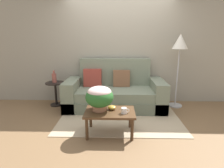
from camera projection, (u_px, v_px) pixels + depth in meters
The scene contains 11 objects.
ground_plane at pixel (120, 118), 3.75m from camera, with size 14.00×14.00×0.00m, color brown.
wall_back at pixel (119, 44), 4.50m from camera, with size 6.40×0.12×2.85m, color gray.
area_rug at pixel (119, 115), 3.89m from camera, with size 2.37×1.86×0.01m, color tan.
couch at pixel (114, 93), 4.28m from camera, with size 2.22×0.94×1.10m.
coffee_table at pixel (110, 114), 3.06m from camera, with size 0.82×0.55×0.40m.
side_table at pixel (55, 89), 4.38m from camera, with size 0.44×0.44×0.56m.
floor_lamp at pixel (180, 47), 4.08m from camera, with size 0.34×0.34×1.66m.
potted_plant at pixel (99, 96), 3.03m from camera, with size 0.46×0.46×0.41m.
coffee_mug at pixel (124, 111), 2.95m from camera, with size 0.13×0.09×0.09m.
snack_bowl at pixel (112, 107), 3.11m from camera, with size 0.14×0.14×0.07m.
table_vase at pixel (54, 78), 4.30m from camera, with size 0.10×0.10×0.28m.
Camera 1 is at (-0.06, -3.48, 1.57)m, focal length 29.75 mm.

